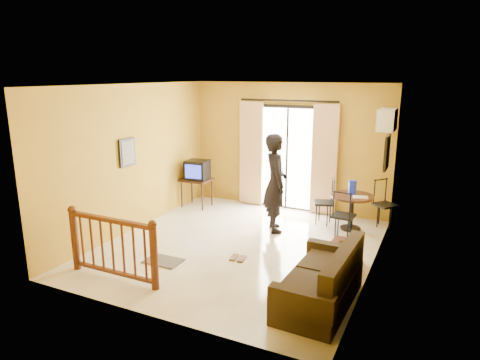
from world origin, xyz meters
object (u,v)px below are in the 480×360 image
at_px(sofa, 323,284).
at_px(standing_person, 275,183).
at_px(coffee_table, 343,253).
at_px(dining_table, 352,203).
at_px(television, 197,170).

height_order(sofa, standing_person, standing_person).
relative_size(coffee_table, sofa, 0.48).
bearing_deg(sofa, coffee_table, 92.36).
xyz_separation_m(coffee_table, sofa, (0.00, -1.22, 0.06)).
xyz_separation_m(dining_table, coffee_table, (0.25, -1.82, -0.30)).
xyz_separation_m(television, dining_table, (3.47, 0.04, -0.32)).
height_order(coffee_table, standing_person, standing_person).
relative_size(dining_table, sofa, 0.48).
relative_size(television, sofa, 0.30).
relative_size(dining_table, standing_person, 0.44).
bearing_deg(standing_person, sofa, -178.07).
height_order(coffee_table, sofa, sofa).
bearing_deg(sofa, standing_person, 126.31).
bearing_deg(dining_table, sofa, -85.21).
bearing_deg(coffee_table, standing_person, 144.72).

